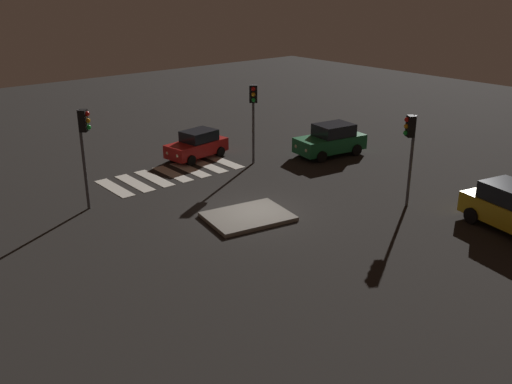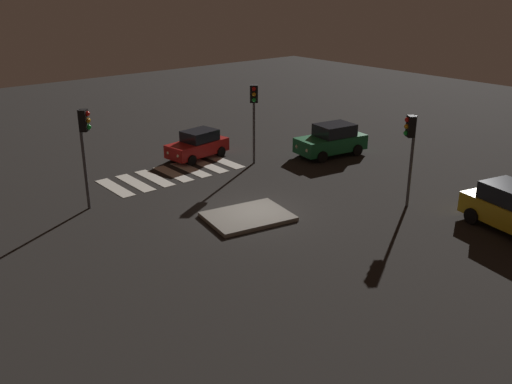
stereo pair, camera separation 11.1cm
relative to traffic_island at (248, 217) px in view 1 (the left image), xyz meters
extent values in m
plane|color=black|center=(-0.71, -0.29, -0.09)|extent=(80.00, 80.00, 0.00)
cube|color=gray|center=(0.00, 0.00, 0.00)|extent=(4.03, 3.30, 0.18)
cube|color=black|center=(-7.77, 7.86, 1.48)|extent=(2.17, 2.57, 0.73)
cylinder|color=black|center=(-8.91, 7.00, 0.26)|extent=(0.41, 0.75, 0.71)
cylinder|color=black|center=(-7.11, 6.59, 0.26)|extent=(0.41, 0.75, 0.71)
cube|color=red|center=(-3.38, -8.92, 0.55)|extent=(3.92, 2.11, 0.76)
cube|color=black|center=(-3.60, -8.95, 1.25)|extent=(2.10, 1.71, 0.62)
cylinder|color=black|center=(-2.34, -7.98, 0.21)|extent=(0.63, 0.30, 0.60)
cylinder|color=black|center=(-2.12, -9.53, 0.21)|extent=(0.63, 0.30, 0.60)
cylinder|color=black|center=(-4.63, -8.31, 0.21)|extent=(0.63, 0.30, 0.60)
cylinder|color=black|center=(-4.41, -9.86, 0.21)|extent=(0.63, 0.30, 0.60)
sphere|color=#F2EABF|center=(-1.63, -8.23, 0.55)|extent=(0.20, 0.20, 0.20)
sphere|color=#F2EABF|center=(-1.51, -9.10, 0.55)|extent=(0.20, 0.20, 0.20)
cube|color=#196B38|center=(-9.86, -4.34, 0.64)|extent=(4.48, 2.42, 0.87)
cube|color=black|center=(-10.11, -4.30, 1.43)|extent=(2.40, 1.96, 0.71)
cylinder|color=black|center=(-8.42, -3.64, 0.25)|extent=(0.71, 0.35, 0.69)
cylinder|color=black|center=(-8.68, -5.41, 0.25)|extent=(0.71, 0.35, 0.69)
cylinder|color=black|center=(-11.03, -3.26, 0.25)|extent=(0.71, 0.35, 0.69)
cylinder|color=black|center=(-11.29, -5.03, 0.25)|extent=(0.71, 0.35, 0.69)
sphere|color=#F2EABF|center=(-7.72, -4.14, 0.64)|extent=(0.23, 0.23, 0.23)
sphere|color=#F2EABF|center=(-7.87, -5.14, 0.64)|extent=(0.23, 0.23, 0.23)
cylinder|color=#47474C|center=(-6.67, 3.56, 2.05)|extent=(0.14, 0.14, 4.28)
cube|color=black|center=(-6.52, 3.47, 3.71)|extent=(0.51, 0.54, 0.96)
sphere|color=red|center=(-6.35, 3.36, 4.01)|extent=(0.22, 0.22, 0.22)
sphere|color=orange|center=(-6.35, 3.36, 3.71)|extent=(0.22, 0.22, 0.22)
sphere|color=green|center=(-6.35, 3.36, 3.41)|extent=(0.22, 0.22, 0.22)
cylinder|color=#47474C|center=(4.88, -5.62, 2.22)|extent=(0.14, 0.14, 4.62)
cube|color=black|center=(4.75, -5.50, 4.05)|extent=(0.54, 0.54, 0.96)
sphere|color=red|center=(4.61, -5.36, 4.35)|extent=(0.22, 0.22, 0.22)
sphere|color=orange|center=(4.61, -5.36, 4.05)|extent=(0.22, 0.22, 0.22)
sphere|color=green|center=(4.61, -5.36, 3.75)|extent=(0.22, 0.22, 0.22)
cylinder|color=#47474C|center=(-5.33, -6.04, 2.17)|extent=(0.14, 0.14, 4.52)
cube|color=black|center=(-5.21, -5.90, 3.95)|extent=(0.54, 0.52, 0.96)
sphere|color=red|center=(-5.09, -5.75, 4.25)|extent=(0.22, 0.22, 0.22)
sphere|color=orange|center=(-5.09, -5.75, 3.95)|extent=(0.22, 0.22, 0.22)
sphere|color=green|center=(-5.09, -5.75, 3.65)|extent=(0.22, 0.22, 0.22)
cube|color=silver|center=(-4.16, -7.36, -0.08)|extent=(0.70, 3.20, 0.02)
cube|color=silver|center=(-3.01, -7.36, -0.08)|extent=(0.70, 3.20, 0.02)
cube|color=silver|center=(-1.86, -7.36, -0.08)|extent=(0.70, 3.20, 0.02)
cube|color=silver|center=(-0.71, -7.36, -0.08)|extent=(0.70, 3.20, 0.02)
cube|color=silver|center=(0.44, -7.36, -0.08)|extent=(0.70, 3.20, 0.02)
cube|color=silver|center=(1.59, -7.36, -0.08)|extent=(0.70, 3.20, 0.02)
cube|color=silver|center=(2.74, -7.36, -0.08)|extent=(0.70, 3.20, 0.02)
camera|label=1|loc=(14.46, 17.83, 9.80)|focal=39.66mm
camera|label=2|loc=(14.38, 17.90, 9.80)|focal=39.66mm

